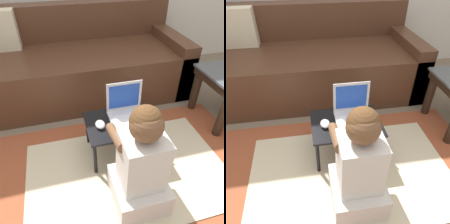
% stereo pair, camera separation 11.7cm
% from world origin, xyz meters
% --- Properties ---
extents(ground_plane, '(16.00, 16.00, 0.00)m').
position_xyz_m(ground_plane, '(0.00, 0.00, 0.00)').
color(ground_plane, '#7F705B').
extents(area_rug, '(1.94, 1.21, 0.01)m').
position_xyz_m(area_rug, '(0.10, -0.04, 0.00)').
color(area_rug, '#9E4C2D').
rests_on(area_rug, ground_plane).
extents(couch, '(2.13, 0.94, 0.82)m').
position_xyz_m(couch, '(-0.09, 1.17, 0.29)').
color(couch, '#4C2D1E').
rests_on(couch, ground_plane).
extents(laptop_desk, '(0.49, 0.35, 0.30)m').
position_xyz_m(laptop_desk, '(0.10, 0.16, 0.26)').
color(laptop_desk, black).
rests_on(laptop_desk, ground_plane).
extents(laptop, '(0.26, 0.24, 0.25)m').
position_xyz_m(laptop, '(0.16, 0.19, 0.34)').
color(laptop, silver).
rests_on(laptop, laptop_desk).
extents(computer_mouse, '(0.06, 0.09, 0.04)m').
position_xyz_m(computer_mouse, '(-0.05, 0.15, 0.32)').
color(computer_mouse, silver).
rests_on(computer_mouse, laptop_desk).
extents(person_seated, '(0.31, 0.43, 0.72)m').
position_xyz_m(person_seated, '(0.09, -0.25, 0.31)').
color(person_seated, silver).
rests_on(person_seated, ground_plane).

